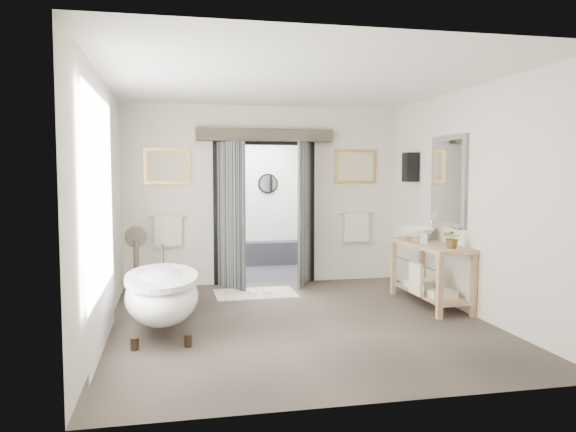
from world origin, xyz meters
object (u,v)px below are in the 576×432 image
object	(u,v)px
rug	(255,293)
basin	(417,234)
clawfoot_tub	(162,294)
vanity	(429,268)

from	to	relation	value
rug	basin	bearing A→B (deg)	-20.68
clawfoot_tub	vanity	distance (m)	3.61
rug	basin	world-z (taller)	basin
rug	basin	xyz separation A→B (m)	(2.20, -0.83, 0.93)
basin	rug	bearing A→B (deg)	139.75
vanity	basin	world-z (taller)	basin
clawfoot_tub	rug	world-z (taller)	clawfoot_tub
rug	vanity	bearing A→B (deg)	-28.03
clawfoot_tub	rug	xyz separation A→B (m)	(1.34, 1.76, -0.43)
clawfoot_tub	basin	size ratio (longest dim) A/B	3.48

